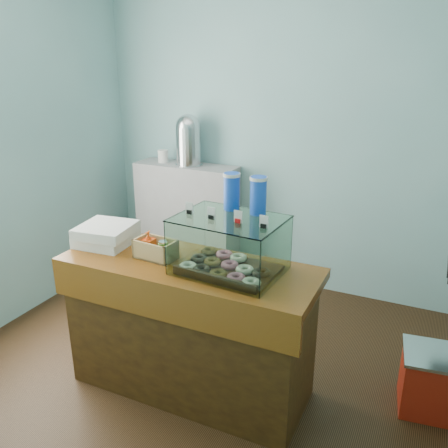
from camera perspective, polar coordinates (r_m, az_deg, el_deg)
The scene contains 9 objects.
ground at distance 3.54m, azimuth -1.89°, elevation -16.56°, with size 3.50×3.50×0.00m, color black.
room_shell at distance 2.87m, azimuth -1.75°, elevation 11.96°, with size 3.54×3.04×2.82m.
counter at distance 3.09m, azimuth -4.18°, elevation -12.23°, with size 1.60×0.60×0.90m.
back_shelf at distance 4.70m, azimuth -4.43°, elevation 0.57°, with size 1.00×0.32×1.10m, color #959597.
display_case at distance 2.73m, azimuth 0.90°, elevation -2.10°, with size 0.63×0.48×0.55m.
condiment_crate at distance 2.96m, azimuth -8.33°, elevation -2.96°, with size 0.26×0.17×0.17m.
pastry_boxes at distance 3.24m, azimuth -13.98°, elevation -1.21°, with size 0.38×0.38×0.13m.
coffee_urn at distance 4.47m, azimuth -4.30°, elevation 10.18°, with size 0.26×0.26×0.48m.
red_cooler at distance 3.33m, azimuth 24.44°, elevation -16.97°, with size 0.50×0.40×0.40m.
Camera 1 is at (1.31, -2.52, 2.10)m, focal length 38.00 mm.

